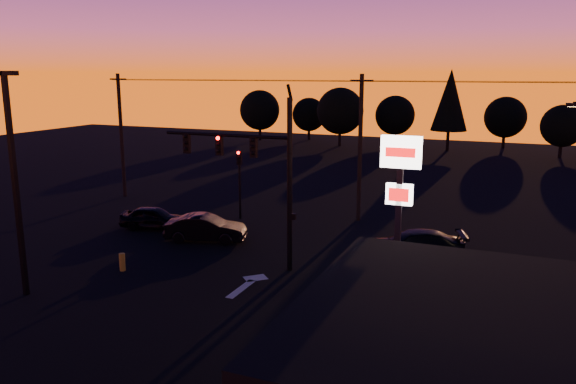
{
  "coord_description": "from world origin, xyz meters",
  "views": [
    {
      "loc": [
        11.09,
        -19.08,
        9.09
      ],
      "look_at": [
        1.0,
        5.0,
        3.5
      ],
      "focal_mm": 35.0,
      "sensor_mm": 36.0,
      "label": 1
    }
  ],
  "objects_px": {
    "secondary_signal": "(239,174)",
    "bollard": "(122,262)",
    "car_mid": "(206,228)",
    "suv_parked": "(412,357)",
    "traffic_signal_mast": "(258,164)",
    "parking_lot_light": "(14,170)",
    "car_right": "(413,245)",
    "car_left": "(154,218)",
    "pylon_sign": "(400,186)"
  },
  "relations": [
    {
      "from": "bollard",
      "to": "car_right",
      "type": "height_order",
      "value": "car_right"
    },
    {
      "from": "car_mid",
      "to": "suv_parked",
      "type": "relative_size",
      "value": 0.92
    },
    {
      "from": "pylon_sign",
      "to": "car_left",
      "type": "height_order",
      "value": "pylon_sign"
    },
    {
      "from": "car_left",
      "to": "car_right",
      "type": "height_order",
      "value": "car_right"
    },
    {
      "from": "secondary_signal",
      "to": "car_right",
      "type": "bearing_deg",
      "value": -18.27
    },
    {
      "from": "parking_lot_light",
      "to": "suv_parked",
      "type": "distance_m",
      "value": 16.71
    },
    {
      "from": "secondary_signal",
      "to": "car_left",
      "type": "bearing_deg",
      "value": -132.06
    },
    {
      "from": "secondary_signal",
      "to": "car_mid",
      "type": "xyz_separation_m",
      "value": [
        0.48,
        -4.99,
        -2.14
      ]
    },
    {
      "from": "traffic_signal_mast",
      "to": "bollard",
      "type": "bearing_deg",
      "value": -150.85
    },
    {
      "from": "secondary_signal",
      "to": "bollard",
      "type": "distance_m",
      "value": 10.9
    },
    {
      "from": "car_mid",
      "to": "car_right",
      "type": "xyz_separation_m",
      "value": [
        11.06,
        1.18,
        0.01
      ]
    },
    {
      "from": "car_right",
      "to": "suv_parked",
      "type": "distance_m",
      "value": 11.16
    },
    {
      "from": "car_mid",
      "to": "suv_parked",
      "type": "distance_m",
      "value": 16.34
    },
    {
      "from": "car_left",
      "to": "traffic_signal_mast",
      "type": "bearing_deg",
      "value": -126.33
    },
    {
      "from": "parking_lot_light",
      "to": "suv_parked",
      "type": "relative_size",
      "value": 1.92
    },
    {
      "from": "suv_parked",
      "to": "car_mid",
      "type": "bearing_deg",
      "value": 121.72
    },
    {
      "from": "pylon_sign",
      "to": "car_right",
      "type": "height_order",
      "value": "pylon_sign"
    },
    {
      "from": "car_mid",
      "to": "traffic_signal_mast",
      "type": "bearing_deg",
      "value": -135.89
    },
    {
      "from": "bollard",
      "to": "car_mid",
      "type": "xyz_separation_m",
      "value": [
        1.15,
        5.61,
        0.31
      ]
    },
    {
      "from": "secondary_signal",
      "to": "bollard",
      "type": "relative_size",
      "value": 5.24
    },
    {
      "from": "car_mid",
      "to": "suv_parked",
      "type": "height_order",
      "value": "car_mid"
    },
    {
      "from": "car_mid",
      "to": "car_left",
      "type": "bearing_deg",
      "value": 60.58
    },
    {
      "from": "secondary_signal",
      "to": "parking_lot_light",
      "type": "distance_m",
      "value": 14.9
    },
    {
      "from": "secondary_signal",
      "to": "car_right",
      "type": "xyz_separation_m",
      "value": [
        11.53,
        -3.81,
        -2.13
      ]
    },
    {
      "from": "pylon_sign",
      "to": "bollard",
      "type": "bearing_deg",
      "value": -177.24
    },
    {
      "from": "bollard",
      "to": "car_mid",
      "type": "distance_m",
      "value": 5.74
    },
    {
      "from": "secondary_signal",
      "to": "suv_parked",
      "type": "relative_size",
      "value": 0.91
    },
    {
      "from": "traffic_signal_mast",
      "to": "secondary_signal",
      "type": "distance_m",
      "value": 9.19
    },
    {
      "from": "bollard",
      "to": "suv_parked",
      "type": "xyz_separation_m",
      "value": [
        14.23,
        -4.19,
        0.25
      ]
    },
    {
      "from": "secondary_signal",
      "to": "parking_lot_light",
      "type": "height_order",
      "value": "parking_lot_light"
    },
    {
      "from": "suv_parked",
      "to": "secondary_signal",
      "type": "bearing_deg",
      "value": 111.08
    },
    {
      "from": "car_left",
      "to": "car_right",
      "type": "xyz_separation_m",
      "value": [
        15.17,
        0.22,
        0.07
      ]
    },
    {
      "from": "car_mid",
      "to": "car_right",
      "type": "distance_m",
      "value": 11.12
    },
    {
      "from": "suv_parked",
      "to": "bollard",
      "type": "bearing_deg",
      "value": 142.15
    },
    {
      "from": "parking_lot_light",
      "to": "pylon_sign",
      "type": "height_order",
      "value": "parking_lot_light"
    },
    {
      "from": "traffic_signal_mast",
      "to": "parking_lot_light",
      "type": "relative_size",
      "value": 0.94
    },
    {
      "from": "secondary_signal",
      "to": "parking_lot_light",
      "type": "bearing_deg",
      "value": -99.79
    },
    {
      "from": "pylon_sign",
      "to": "suv_parked",
      "type": "height_order",
      "value": "pylon_sign"
    },
    {
      "from": "traffic_signal_mast",
      "to": "secondary_signal",
      "type": "bearing_deg",
      "value": 123.19
    },
    {
      "from": "traffic_signal_mast",
      "to": "suv_parked",
      "type": "height_order",
      "value": "traffic_signal_mast"
    },
    {
      "from": "pylon_sign",
      "to": "car_right",
      "type": "distance_m",
      "value": 7.47
    },
    {
      "from": "pylon_sign",
      "to": "car_left",
      "type": "relative_size",
      "value": 1.73
    },
    {
      "from": "traffic_signal_mast",
      "to": "car_left",
      "type": "height_order",
      "value": "traffic_signal_mast"
    },
    {
      "from": "pylon_sign",
      "to": "bollard",
      "type": "xyz_separation_m",
      "value": [
        -12.67,
        -0.61,
        -4.5
      ]
    },
    {
      "from": "secondary_signal",
      "to": "car_mid",
      "type": "distance_m",
      "value": 5.45
    },
    {
      "from": "traffic_signal_mast",
      "to": "parking_lot_light",
      "type": "bearing_deg",
      "value": -136.63
    },
    {
      "from": "traffic_signal_mast",
      "to": "car_right",
      "type": "xyz_separation_m",
      "value": [
        6.63,
        3.68,
        -4.2
      ]
    },
    {
      "from": "secondary_signal",
      "to": "car_mid",
      "type": "relative_size",
      "value": 0.99
    },
    {
      "from": "car_right",
      "to": "car_left",
      "type": "bearing_deg",
      "value": -107.67
    },
    {
      "from": "traffic_signal_mast",
      "to": "car_left",
      "type": "distance_m",
      "value": 10.15
    }
  ]
}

